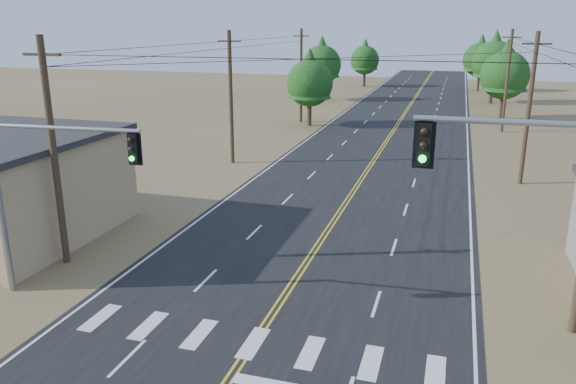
% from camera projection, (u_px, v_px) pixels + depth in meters
% --- Properties ---
extents(road, '(15.00, 200.00, 0.02)m').
position_uv_depth(road, '(362.00, 179.00, 39.19)').
color(road, black).
rests_on(road, ground).
extents(utility_pole_left_near, '(1.80, 0.30, 10.00)m').
position_uv_depth(utility_pole_left_near, '(54.00, 152.00, 24.11)').
color(utility_pole_left_near, '#4C3826').
rests_on(utility_pole_left_near, ground).
extents(utility_pole_left_mid, '(1.80, 0.30, 10.00)m').
position_uv_depth(utility_pole_left_mid, '(231.00, 97.00, 42.46)').
color(utility_pole_left_mid, '#4C3826').
rests_on(utility_pole_left_mid, ground).
extents(utility_pole_left_far, '(1.80, 0.30, 10.00)m').
position_uv_depth(utility_pole_left_far, '(301.00, 75.00, 60.81)').
color(utility_pole_left_far, '#4C3826').
rests_on(utility_pole_left_far, ground).
extents(utility_pole_right_mid, '(1.80, 0.30, 10.00)m').
position_uv_depth(utility_pole_right_mid, '(529.00, 108.00, 36.67)').
color(utility_pole_right_mid, '#4C3826').
rests_on(utility_pole_right_mid, ground).
extents(utility_pole_right_far, '(1.80, 0.30, 10.00)m').
position_uv_depth(utility_pole_right_far, '(507.00, 80.00, 55.02)').
color(utility_pole_right_far, '#4C3826').
rests_on(utility_pole_right_far, ground).
extents(signal_mast_left, '(6.27, 0.71, 6.99)m').
position_uv_depth(signal_mast_left, '(38.00, 180.00, 21.10)').
color(signal_mast_left, gray).
rests_on(signal_mast_left, ground).
extents(signal_mast_right, '(6.32, 0.58, 8.09)m').
position_uv_depth(signal_mast_right, '(572.00, 213.00, 15.28)').
color(signal_mast_right, gray).
rests_on(signal_mast_right, ground).
extents(tree_left_near, '(4.89, 4.89, 8.15)m').
position_uv_depth(tree_left_near, '(310.00, 78.00, 58.60)').
color(tree_left_near, '#3F2D1E').
rests_on(tree_left_near, ground).
extents(tree_left_mid, '(5.39, 5.39, 8.99)m').
position_uv_depth(tree_left_mid, '(322.00, 61.00, 78.63)').
color(tree_left_mid, '#3F2D1E').
rests_on(tree_left_mid, ground).
extents(tree_left_far, '(4.89, 4.89, 8.15)m').
position_uv_depth(tree_left_far, '(365.00, 57.00, 96.26)').
color(tree_left_far, '#3F2D1E').
rests_on(tree_left_far, ground).
extents(tree_right_near, '(5.37, 5.37, 8.95)m').
position_uv_depth(tree_right_near, '(505.00, 70.00, 62.61)').
color(tree_right_near, '#3F2D1E').
rests_on(tree_right_near, ground).
extents(tree_right_mid, '(5.89, 5.89, 9.82)m').
position_uv_depth(tree_right_mid, '(495.00, 58.00, 75.52)').
color(tree_right_mid, '#3F2D1E').
rests_on(tree_right_mid, ground).
extents(tree_right_far, '(5.43, 5.43, 9.06)m').
position_uv_depth(tree_right_far, '(481.00, 56.00, 89.56)').
color(tree_right_far, '#3F2D1E').
rests_on(tree_right_far, ground).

